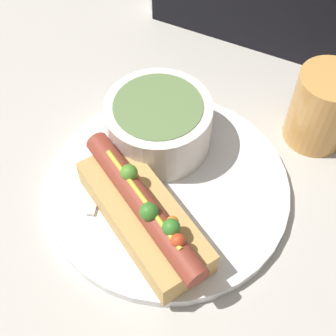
{
  "coord_description": "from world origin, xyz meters",
  "views": [
    {
      "loc": [
        0.12,
        -0.25,
        0.44
      ],
      "look_at": [
        0.0,
        0.0,
        0.04
      ],
      "focal_mm": 50.0,
      "sensor_mm": 36.0,
      "label": 1
    }
  ],
  "objects_px": {
    "spoon": "(113,132)",
    "drinking_glass": "(322,108)",
    "soup_bowl": "(158,123)",
    "hot_dog": "(148,215)"
  },
  "relations": [
    {
      "from": "hot_dog",
      "to": "soup_bowl",
      "type": "height_order",
      "value": "hot_dog"
    },
    {
      "from": "hot_dog",
      "to": "spoon",
      "type": "xyz_separation_m",
      "value": [
        -0.09,
        0.09,
        -0.02
      ]
    },
    {
      "from": "spoon",
      "to": "drinking_glass",
      "type": "distance_m",
      "value": 0.24
    },
    {
      "from": "soup_bowl",
      "to": "spoon",
      "type": "xyz_separation_m",
      "value": [
        -0.05,
        -0.01,
        -0.03
      ]
    },
    {
      "from": "drinking_glass",
      "to": "hot_dog",
      "type": "bearing_deg",
      "value": -119.62
    },
    {
      "from": "spoon",
      "to": "drinking_glass",
      "type": "relative_size",
      "value": 1.59
    },
    {
      "from": "hot_dog",
      "to": "drinking_glass",
      "type": "distance_m",
      "value": 0.23
    },
    {
      "from": "spoon",
      "to": "drinking_glass",
      "type": "bearing_deg",
      "value": -79.23
    },
    {
      "from": "soup_bowl",
      "to": "drinking_glass",
      "type": "relative_size",
      "value": 1.26
    },
    {
      "from": "drinking_glass",
      "to": "spoon",
      "type": "bearing_deg",
      "value": -151.45
    }
  ]
}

